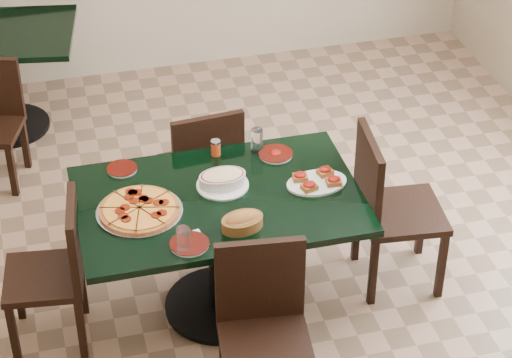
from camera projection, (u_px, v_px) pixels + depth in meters
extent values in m
plane|color=#8D6B51|center=(237.00, 297.00, 5.60)|extent=(5.50, 5.50, 0.00)
cube|color=black|center=(219.00, 201.00, 5.12)|extent=(1.46, 0.94, 0.04)
cylinder|color=black|center=(220.00, 257.00, 5.33)|extent=(0.12, 0.12, 0.71)
cylinder|color=black|center=(221.00, 304.00, 5.53)|extent=(0.62, 0.62, 0.03)
cylinder|color=black|center=(2.00, 84.00, 6.86)|extent=(0.12, 0.12, 0.71)
cylinder|color=black|center=(9.00, 126.00, 7.05)|extent=(0.58, 0.58, 0.03)
cube|color=black|center=(200.00, 169.00, 5.89)|extent=(0.45, 0.45, 0.04)
cube|color=black|center=(209.00, 151.00, 5.60)|extent=(0.42, 0.08, 0.45)
cube|color=black|center=(220.00, 178.00, 6.20)|extent=(0.04, 0.04, 0.41)
cube|color=black|center=(239.00, 210.00, 5.93)|extent=(0.04, 0.04, 0.41)
cube|color=black|center=(165.00, 189.00, 6.10)|extent=(0.04, 0.04, 0.41)
cube|color=black|center=(181.00, 222.00, 5.83)|extent=(0.04, 0.04, 0.41)
cube|color=black|center=(266.00, 346.00, 4.67)|extent=(0.47, 0.47, 0.04)
cube|color=black|center=(260.00, 279.00, 4.69)|extent=(0.43, 0.09, 0.46)
cube|color=black|center=(224.00, 357.00, 4.93)|extent=(0.04, 0.04, 0.42)
cube|color=black|center=(296.00, 350.00, 4.97)|extent=(0.04, 0.04, 0.42)
cube|color=black|center=(401.00, 213.00, 5.48)|extent=(0.49, 0.49, 0.04)
cube|color=black|center=(369.00, 177.00, 5.31)|extent=(0.09, 0.45, 0.48)
cube|color=black|center=(441.00, 265.00, 5.49)|extent=(0.04, 0.04, 0.44)
cube|color=black|center=(373.00, 272.00, 5.44)|extent=(0.04, 0.04, 0.44)
cube|color=black|center=(421.00, 223.00, 5.80)|extent=(0.04, 0.04, 0.44)
cube|color=black|center=(356.00, 229.00, 5.75)|extent=(0.04, 0.04, 0.44)
cube|color=black|center=(44.00, 278.00, 5.11)|extent=(0.45, 0.45, 0.04)
cube|color=black|center=(75.00, 239.00, 4.99)|extent=(0.09, 0.40, 0.43)
cube|color=black|center=(18.00, 290.00, 5.36)|extent=(0.04, 0.04, 0.39)
cube|color=black|center=(82.00, 285.00, 5.39)|extent=(0.04, 0.04, 0.39)
cube|color=black|center=(13.00, 334.00, 5.08)|extent=(0.04, 0.04, 0.39)
cube|color=black|center=(81.00, 328.00, 5.11)|extent=(0.04, 0.04, 0.39)
cube|color=black|center=(12.00, 171.00, 6.30)|extent=(0.05, 0.05, 0.36)
cube|color=black|center=(25.00, 144.00, 6.55)|extent=(0.05, 0.05, 0.36)
cylinder|color=silver|center=(140.00, 212.00, 5.00)|extent=(0.44, 0.44, 0.01)
cylinder|color=#9B5321|center=(139.00, 210.00, 4.99)|extent=(0.41, 0.41, 0.02)
cylinder|color=orange|center=(139.00, 208.00, 4.98)|extent=(0.36, 0.36, 0.01)
cylinder|color=silver|center=(223.00, 185.00, 5.18)|extent=(0.27, 0.27, 0.01)
ellipsoid|color=beige|center=(222.00, 175.00, 5.15)|extent=(0.23, 0.15, 0.04)
ellipsoid|color=#956229|center=(242.00, 219.00, 4.87)|extent=(0.20, 0.12, 0.08)
cylinder|color=silver|center=(189.00, 244.00, 4.78)|extent=(0.19, 0.19, 0.01)
cylinder|color=#340703|center=(189.00, 243.00, 4.78)|extent=(0.19, 0.19, 0.00)
cylinder|color=silver|center=(276.00, 154.00, 5.42)|extent=(0.18, 0.18, 0.01)
cylinder|color=#340703|center=(276.00, 153.00, 5.42)|extent=(0.19, 0.19, 0.00)
ellipsoid|color=#A40B08|center=(276.00, 153.00, 5.42)|extent=(0.06, 0.06, 0.03)
cylinder|color=silver|center=(122.00, 169.00, 5.31)|extent=(0.16, 0.16, 0.01)
cylinder|color=#340703|center=(122.00, 168.00, 5.30)|extent=(0.16, 0.16, 0.00)
cube|color=white|center=(191.00, 241.00, 4.81)|extent=(0.16, 0.16, 0.00)
cube|color=silver|center=(195.00, 239.00, 4.82)|extent=(0.04, 0.13, 0.00)
cylinder|color=white|center=(257.00, 141.00, 5.42)|extent=(0.07, 0.07, 0.14)
cylinder|color=white|center=(184.00, 240.00, 4.71)|extent=(0.06, 0.06, 0.14)
cylinder|color=#CE4616|center=(216.00, 149.00, 5.40)|extent=(0.05, 0.05, 0.08)
cylinder|color=silver|center=(216.00, 142.00, 5.38)|extent=(0.05, 0.05, 0.01)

